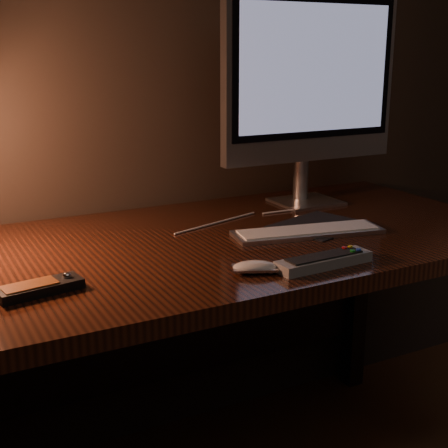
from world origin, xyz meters
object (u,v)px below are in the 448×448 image
keyboard (308,231)px  tv_remote (324,261)px  media_remote (40,287)px  monitor (311,84)px  mouse (255,269)px  desk (196,280)px

keyboard → tv_remote: tv_remote is taller
media_remote → tv_remote: size_ratio=0.74×
keyboard → media_remote: (-0.68, -0.09, 0.00)m
monitor → mouse: monitor is taller
mouse → media_remote: bearing=-169.0°
media_remote → tv_remote: 0.58m
mouse → tv_remote: tv_remote is taller
desk → tv_remote: 0.41m
monitor → tv_remote: 0.66m
tv_remote → monitor: bearing=56.0°
mouse → tv_remote: (0.15, -0.03, 0.00)m
media_remote → tv_remote: same height
keyboard → mouse: mouse is taller
desk → tv_remote: tv_remote is taller
desk → mouse: 0.35m
desk → keyboard: (0.24, -0.15, 0.14)m
desk → keyboard: bearing=-31.1°
monitor → tv_remote: bearing=-121.3°
desk → media_remote: size_ratio=9.62×
keyboard → media_remote: media_remote is taller
tv_remote → desk: bearing=107.5°
desk → mouse: (-0.02, -0.33, 0.14)m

